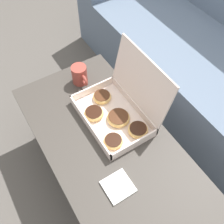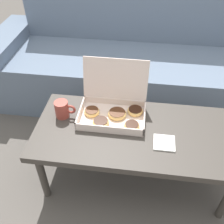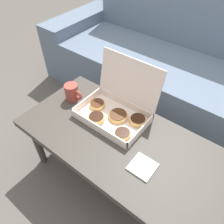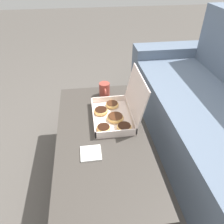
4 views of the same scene
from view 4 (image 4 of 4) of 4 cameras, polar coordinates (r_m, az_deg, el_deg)
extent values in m
plane|color=#514C47|center=(1.67, 1.87, -16.22)|extent=(12.00, 12.00, 0.00)
cube|color=slate|center=(1.72, 24.44, -8.07)|extent=(2.09, 0.62, 0.43)
cube|color=slate|center=(2.59, 14.72, 10.94)|extent=(0.24, 0.82, 0.53)
cube|color=#3D3833|center=(1.37, -2.79, -6.47)|extent=(1.17, 0.54, 0.04)
cylinder|color=#3D3833|center=(1.91, -10.50, -0.99)|extent=(0.04, 0.04, 0.38)
cylinder|color=#3D3833|center=(1.92, 2.18, 0.03)|extent=(0.04, 0.04, 0.38)
cube|color=silver|center=(1.47, 0.00, -1.44)|extent=(0.39, 0.26, 0.01)
cube|color=silver|center=(1.45, -4.87, -1.04)|extent=(0.39, 0.01, 0.04)
cube|color=silver|center=(1.48, 4.78, -0.24)|extent=(0.39, 0.01, 0.04)
cube|color=silver|center=(1.61, -0.92, 3.40)|extent=(0.01, 0.26, 0.04)
cube|color=silver|center=(1.31, 1.13, -5.61)|extent=(0.01, 0.26, 0.04)
cube|color=silver|center=(1.40, 6.27, 4.70)|extent=(0.39, 0.06, 0.25)
torus|color=#E0B266|center=(1.44, 0.86, -1.48)|extent=(0.11, 0.11, 0.03)
cylinder|color=#472614|center=(1.44, 0.86, -1.19)|extent=(0.10, 0.10, 0.01)
torus|color=#E0B266|center=(1.56, 0.03, 1.93)|extent=(0.09, 0.09, 0.03)
cylinder|color=#472614|center=(1.56, 0.03, 2.20)|extent=(0.08, 0.08, 0.01)
torus|color=#E0B266|center=(1.37, 3.20, -4.00)|extent=(0.09, 0.09, 0.03)
cylinder|color=black|center=(1.36, 3.21, -3.70)|extent=(0.08, 0.08, 0.01)
torus|color=#E0B266|center=(1.50, -2.90, 0.23)|extent=(0.10, 0.10, 0.03)
cylinder|color=black|center=(1.49, -2.91, 0.52)|extent=(0.08, 0.08, 0.01)
torus|color=#E0B266|center=(1.36, -2.22, -4.26)|extent=(0.09, 0.09, 0.03)
cylinder|color=black|center=(1.36, -2.23, -4.00)|extent=(0.08, 0.08, 0.01)
cylinder|color=#993D33|center=(1.69, -1.98, 5.94)|extent=(0.08, 0.08, 0.10)
torus|color=#993D33|center=(1.64, -1.78, 5.14)|extent=(0.06, 0.01, 0.06)
cube|color=white|center=(1.24, -5.53, -10.67)|extent=(0.11, 0.11, 0.01)
camera|label=1|loc=(0.60, -43.28, 43.41)|focal=42.00mm
camera|label=2|loc=(1.41, -61.54, 26.69)|focal=42.00mm
camera|label=3|loc=(0.81, -52.93, 23.36)|focal=35.00mm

